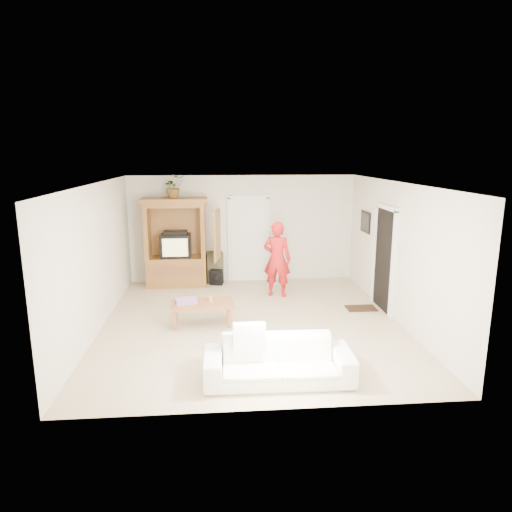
# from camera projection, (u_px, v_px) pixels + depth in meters

# --- Properties ---
(floor) EXTENTS (6.00, 6.00, 0.00)m
(floor) POSITION_uv_depth(u_px,v_px,m) (252.00, 323.00, 8.57)
(floor) COLOR tan
(floor) RESTS_ON ground
(ceiling) EXTENTS (6.00, 6.00, 0.00)m
(ceiling) POSITION_uv_depth(u_px,v_px,m) (251.00, 183.00, 8.00)
(ceiling) COLOR white
(ceiling) RESTS_ON floor
(wall_back) EXTENTS (5.50, 0.00, 5.50)m
(wall_back) POSITION_uv_depth(u_px,v_px,m) (242.00, 229.00, 11.20)
(wall_back) COLOR silver
(wall_back) RESTS_ON floor
(wall_front) EXTENTS (5.50, 0.00, 5.50)m
(wall_front) POSITION_uv_depth(u_px,v_px,m) (270.00, 311.00, 5.37)
(wall_front) COLOR silver
(wall_front) RESTS_ON floor
(wall_left) EXTENTS (0.00, 6.00, 6.00)m
(wall_left) POSITION_uv_depth(u_px,v_px,m) (97.00, 258.00, 8.06)
(wall_left) COLOR silver
(wall_left) RESTS_ON floor
(wall_right) EXTENTS (0.00, 6.00, 6.00)m
(wall_right) POSITION_uv_depth(u_px,v_px,m) (398.00, 253.00, 8.51)
(wall_right) COLOR silver
(wall_right) RESTS_ON floor
(armoire) EXTENTS (1.82, 1.14, 2.10)m
(armoire) POSITION_uv_depth(u_px,v_px,m) (177.00, 248.00, 10.83)
(armoire) COLOR brown
(armoire) RESTS_ON floor
(door_back) EXTENTS (0.85, 0.05, 2.04)m
(door_back) POSITION_uv_depth(u_px,v_px,m) (249.00, 240.00, 11.25)
(door_back) COLOR white
(door_back) RESTS_ON floor
(doorway_right) EXTENTS (0.05, 0.90, 2.04)m
(doorway_right) POSITION_uv_depth(u_px,v_px,m) (384.00, 260.00, 9.16)
(doorway_right) COLOR black
(doorway_right) RESTS_ON floor
(framed_picture) EXTENTS (0.03, 0.60, 0.48)m
(framed_picture) POSITION_uv_depth(u_px,v_px,m) (366.00, 222.00, 10.29)
(framed_picture) COLOR black
(framed_picture) RESTS_ON wall_right
(doormat) EXTENTS (0.60, 0.40, 0.02)m
(doormat) POSITION_uv_depth(u_px,v_px,m) (361.00, 308.00, 9.34)
(doormat) COLOR #382316
(doormat) RESTS_ON floor
(plant) EXTENTS (0.60, 0.57, 0.52)m
(plant) POSITION_uv_depth(u_px,v_px,m) (174.00, 187.00, 10.48)
(plant) COLOR #4C7238
(plant) RESTS_ON armoire
(man) EXTENTS (0.71, 0.57, 1.68)m
(man) POSITION_uv_depth(u_px,v_px,m) (277.00, 259.00, 10.03)
(man) COLOR red
(man) RESTS_ON floor
(sofa) EXTENTS (2.07, 0.84, 0.60)m
(sofa) POSITION_uv_depth(u_px,v_px,m) (278.00, 360.00, 6.33)
(sofa) COLOR white
(sofa) RESTS_ON floor
(coffee_table) EXTENTS (1.17, 0.68, 0.42)m
(coffee_table) POSITION_uv_depth(u_px,v_px,m) (202.00, 305.00, 8.42)
(coffee_table) COLOR #9C5D35
(coffee_table) RESTS_ON floor
(towel) EXTENTS (0.43, 0.35, 0.08)m
(towel) POSITION_uv_depth(u_px,v_px,m) (186.00, 301.00, 8.38)
(towel) COLOR #EE4F79
(towel) RESTS_ON coffee_table
(candle) EXTENTS (0.08, 0.08, 0.10)m
(candle) POSITION_uv_depth(u_px,v_px,m) (210.00, 299.00, 8.46)
(candle) COLOR tan
(candle) RESTS_ON coffee_table
(backpack_black) EXTENTS (0.33, 0.24, 0.37)m
(backpack_black) POSITION_uv_depth(u_px,v_px,m) (216.00, 278.00, 11.00)
(backpack_black) COLOR black
(backpack_black) RESTS_ON floor
(backpack_olive) EXTENTS (0.45, 0.36, 0.76)m
(backpack_olive) POSITION_uv_depth(u_px,v_px,m) (214.00, 267.00, 11.20)
(backpack_olive) COLOR #47442B
(backpack_olive) RESTS_ON floor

